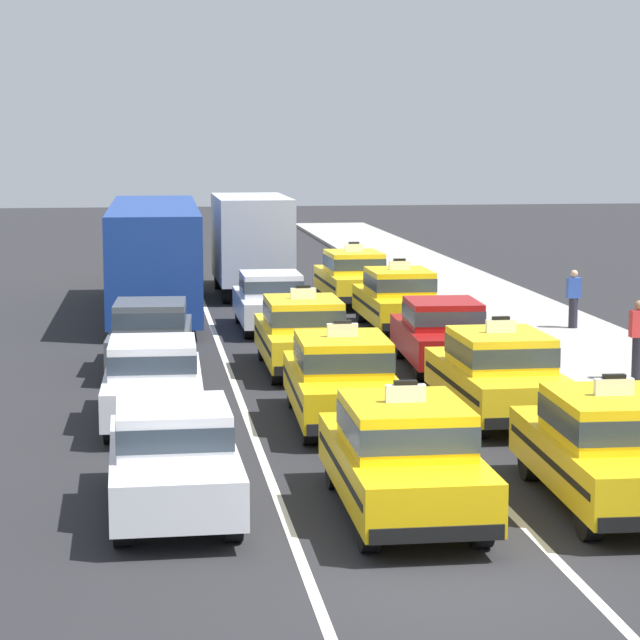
% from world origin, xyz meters
% --- Properties ---
extents(ground_plane, '(160.00, 160.00, 0.00)m').
position_xyz_m(ground_plane, '(0.00, 0.00, 0.00)').
color(ground_plane, '#232326').
extents(lane_stripe_left_center, '(0.14, 80.00, 0.01)m').
position_xyz_m(lane_stripe_left_center, '(-1.60, 20.00, 0.00)').
color(lane_stripe_left_center, silver).
rests_on(lane_stripe_left_center, ground).
extents(lane_stripe_center_right, '(0.14, 80.00, 0.01)m').
position_xyz_m(lane_stripe_center_right, '(1.60, 20.00, 0.00)').
color(lane_stripe_center_right, silver).
rests_on(lane_stripe_center_right, ground).
extents(sidewalk_curb, '(4.00, 90.00, 0.15)m').
position_xyz_m(sidewalk_curb, '(7.20, 15.00, 0.07)').
color(sidewalk_curb, '#9E9993').
rests_on(sidewalk_curb, ground).
extents(sedan_left_nearest, '(1.81, 4.32, 1.58)m').
position_xyz_m(sedan_left_nearest, '(-3.13, 3.37, 0.85)').
color(sedan_left_nearest, black).
rests_on(sedan_left_nearest, ground).
extents(sedan_left_second, '(1.85, 4.34, 1.58)m').
position_xyz_m(sedan_left_second, '(-3.35, 9.16, 0.85)').
color(sedan_left_second, black).
rests_on(sedan_left_second, ground).
extents(sedan_left_third, '(2.00, 4.39, 1.58)m').
position_xyz_m(sedan_left_third, '(-3.34, 14.76, 0.85)').
color(sedan_left_third, black).
rests_on(sedan_left_third, ground).
extents(bus_left_fourth, '(2.69, 11.24, 3.22)m').
position_xyz_m(bus_left_fourth, '(-3.12, 24.17, 1.82)').
color(bus_left_fourth, black).
rests_on(bus_left_fourth, ground).
extents(taxi_left_fifth, '(1.87, 4.58, 1.96)m').
position_xyz_m(taxi_left_fifth, '(-3.01, 33.76, 0.88)').
color(taxi_left_fifth, black).
rests_on(taxi_left_fifth, ground).
extents(taxi_center_nearest, '(1.85, 4.57, 1.96)m').
position_xyz_m(taxi_center_nearest, '(0.05, 2.79, 0.88)').
color(taxi_center_nearest, black).
rests_on(taxi_center_nearest, ground).
extents(taxi_center_second, '(1.95, 4.61, 1.96)m').
position_xyz_m(taxi_center_second, '(0.08, 8.68, 0.88)').
color(taxi_center_second, black).
rests_on(taxi_center_second, ground).
extents(taxi_center_third, '(1.84, 4.57, 1.96)m').
position_xyz_m(taxi_center_third, '(0.04, 14.21, 0.88)').
color(taxi_center_third, black).
rests_on(taxi_center_third, ground).
extents(sedan_center_fourth, '(1.77, 4.30, 1.58)m').
position_xyz_m(sedan_center_fourth, '(-0.06, 20.44, 0.85)').
color(sedan_center_fourth, black).
rests_on(sedan_center_fourth, ground).
extents(box_truck_center_fifth, '(2.33, 6.97, 3.27)m').
position_xyz_m(box_truck_center_fifth, '(0.05, 28.64, 1.78)').
color(box_truck_center_fifth, black).
rests_on(box_truck_center_fifth, ground).
extents(taxi_right_nearest, '(1.97, 4.62, 1.96)m').
position_xyz_m(taxi_right_nearest, '(3.07, 2.85, 0.88)').
color(taxi_right_nearest, black).
rests_on(taxi_right_nearest, ground).
extents(taxi_right_second, '(1.84, 4.57, 1.96)m').
position_xyz_m(taxi_right_second, '(3.06, 8.77, 0.88)').
color(taxi_right_second, black).
rests_on(taxi_right_second, ground).
extents(sedan_right_third, '(1.96, 4.38, 1.58)m').
position_xyz_m(sedan_right_third, '(3.21, 14.08, 0.85)').
color(sedan_right_third, black).
rests_on(sedan_right_third, ground).
extents(taxi_right_fourth, '(1.84, 4.57, 1.96)m').
position_xyz_m(taxi_right_fourth, '(3.37, 20.03, 0.88)').
color(taxi_right_fourth, black).
rests_on(taxi_right_fourth, ground).
extents(taxi_right_fifth, '(1.90, 4.59, 1.96)m').
position_xyz_m(taxi_right_fifth, '(3.03, 25.54, 0.88)').
color(taxi_right_fifth, black).
rests_on(taxi_right_fifth, ground).
extents(pedestrian_mid_block, '(0.36, 0.24, 1.69)m').
position_xyz_m(pedestrian_mid_block, '(6.83, 11.47, 1.01)').
color(pedestrian_mid_block, '#23232D').
rests_on(pedestrian_mid_block, sidewalk_curb).
extents(pedestrian_by_storefront, '(0.36, 0.24, 1.56)m').
position_xyz_m(pedestrian_by_storefront, '(7.89, 18.84, 0.94)').
color(pedestrian_by_storefront, '#23232D').
rests_on(pedestrian_by_storefront, sidewalk_curb).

